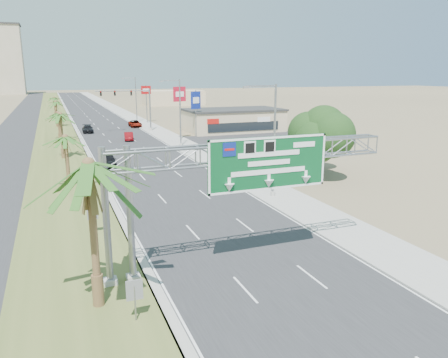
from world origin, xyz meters
TOP-DOWN VIEW (x-y plane):
  - road at (0.00, 110.00)m, footprint 12.00×300.00m
  - sidewalk_right at (8.50, 110.00)m, footprint 4.00×300.00m
  - median_grass at (-10.00, 110.00)m, footprint 7.00×300.00m
  - opposing_road at (-17.00, 110.00)m, footprint 8.00×300.00m
  - sign_gantry at (-1.06, 9.93)m, footprint 16.75×1.24m
  - palm_near at (-9.20, 8.00)m, footprint 5.70×5.70m
  - palm_row_b at (-9.50, 32.00)m, footprint 3.99×3.99m
  - palm_row_c at (-9.50, 48.00)m, footprint 3.99×3.99m
  - palm_row_d at (-9.50, 66.00)m, footprint 3.99×3.99m
  - palm_row_e at (-9.50, 85.00)m, footprint 3.99×3.99m
  - palm_row_f at (-9.50, 110.00)m, footprint 3.99×3.99m
  - streetlight_near at (7.30, 22.00)m, footprint 3.27×0.44m
  - streetlight_mid at (7.30, 52.00)m, footprint 3.27×0.44m
  - streetlight_far at (7.30, 88.00)m, footprint 3.27×0.44m
  - signal_mast at (5.17, 71.97)m, footprint 10.28×0.71m
  - store_building at (22.00, 66.00)m, footprint 18.00×10.00m
  - oak_near at (15.00, 26.00)m, footprint 4.50×4.50m
  - oak_far at (18.00, 30.00)m, footprint 3.50×3.50m
  - median_signback_a at (-7.80, 6.00)m, footprint 0.75×0.08m
  - median_signback_b at (-8.50, 18.00)m, footprint 0.75×0.08m
  - tower_distant at (-32.00, 250.00)m, footprint 20.00×16.00m
  - building_distant_right at (30.00, 140.00)m, footprint 20.00×12.00m
  - car_left_lane at (-4.80, 40.53)m, footprint 2.20×4.91m
  - car_mid_lane at (1.14, 61.18)m, footprint 1.93×4.20m
  - car_right_lane at (5.50, 79.44)m, footprint 2.30×4.88m
  - car_far at (-4.41, 73.73)m, footprint 2.04×4.78m
  - pole_sign_red_near at (9.37, 58.77)m, footprint 2.33×1.19m
  - pole_sign_blue at (13.00, 61.42)m, footprint 1.95×1.08m
  - pole_sign_red_far at (9.49, 86.39)m, footprint 2.22×0.64m

SIDE VIEW (x-z plane):
  - road at x=0.00m, z-range 0.00..0.02m
  - opposing_road at x=-17.00m, z-range 0.00..0.02m
  - sidewalk_right at x=8.50m, z-range 0.00..0.10m
  - median_grass at x=-10.00m, z-range 0.00..0.12m
  - car_mid_lane at x=1.14m, z-range 0.00..1.33m
  - car_right_lane at x=5.50m, z-range 0.00..1.35m
  - car_far at x=-4.41m, z-range 0.00..1.37m
  - car_left_lane at x=-4.80m, z-range 0.00..1.64m
  - median_signback_a at x=-7.80m, z-range 0.41..2.49m
  - median_signback_b at x=-8.50m, z-range 0.41..2.49m
  - store_building at x=22.00m, z-range 0.00..4.00m
  - building_distant_right at x=30.00m, z-range 0.00..5.00m
  - oak_far at x=18.00m, z-range 1.02..6.62m
  - palm_row_d at x=-9.50m, z-range 1.69..7.14m
  - oak_near at x=15.00m, z-range 1.13..7.93m
  - streetlight_near at x=7.30m, z-range -0.31..9.69m
  - streetlight_mid at x=7.30m, z-range -0.31..9.69m
  - streetlight_far at x=7.30m, z-range -0.31..9.69m
  - palm_row_f at x=-9.50m, z-range 1.83..7.58m
  - signal_mast at x=5.17m, z-range 0.85..8.85m
  - palm_row_b at x=-9.50m, z-range 1.93..7.87m
  - palm_row_e at x=-9.50m, z-range 2.02..8.16m
  - palm_row_c at x=-9.50m, z-range 2.29..9.04m
  - pole_sign_blue at x=13.00m, z-range 1.98..10.01m
  - sign_gantry at x=-1.06m, z-range 2.31..9.81m
  - pole_sign_red_far at x=9.49m, z-range 2.42..10.80m
  - palm_near at x=-9.20m, z-range 2.76..11.11m
  - pole_sign_red_near at x=9.37m, z-range 2.56..11.50m
  - tower_distant at x=-32.00m, z-range 0.00..35.00m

